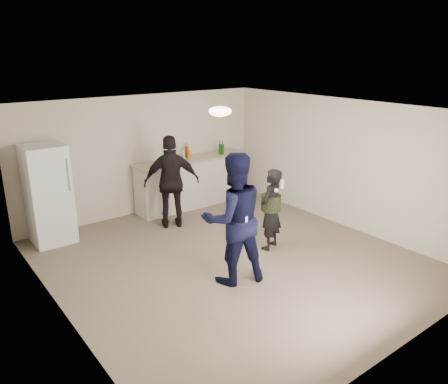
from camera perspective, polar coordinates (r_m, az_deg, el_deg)
floor at (r=7.43m, az=0.95°, el=-8.85°), size 6.00×6.00×0.00m
ceiling at (r=6.68m, az=1.06°, el=10.65°), size 6.00×6.00×0.00m
wall_back at (r=9.40m, az=-10.45°, el=4.80°), size 6.00×0.00×6.00m
wall_front at (r=5.12m, az=22.53°, el=-7.81°), size 6.00×0.00×6.00m
wall_left at (r=5.77m, az=-21.06°, el=-4.70°), size 0.00×6.00×6.00m
wall_right at (r=8.86m, az=15.13°, el=3.65°), size 0.00×6.00×6.00m
counter at (r=9.79m, az=-4.15°, el=1.19°), size 2.60×0.56×1.05m
counter_top at (r=9.65m, az=-4.22°, el=4.29°), size 2.68×0.64×0.04m
fridge at (r=8.41m, az=-21.98°, el=-0.31°), size 0.70×0.70×1.80m
fridge_handle at (r=8.03m, az=-19.67°, el=2.11°), size 0.02×0.02×0.60m
ceiling_dome at (r=6.92m, az=-0.51°, el=10.50°), size 0.36×0.36×0.16m
shaker at (r=9.39m, az=-5.43°, el=4.54°), size 0.08×0.08×0.17m
man at (r=6.42m, az=1.25°, el=-3.51°), size 1.15×1.00×2.00m
woman at (r=7.62m, az=6.12°, el=-2.28°), size 0.62×0.53×1.45m
camo_shorts at (r=7.58m, az=6.16°, el=-1.40°), size 0.34×0.34×0.28m
spectator at (r=8.53m, az=-6.84°, el=1.30°), size 1.16×0.87×1.83m
remote_man at (r=6.20m, az=2.86°, el=-3.84°), size 0.04×0.04×0.15m
nunchuk_man at (r=6.32m, az=3.51°, el=-4.10°), size 0.07×0.07×0.07m
remote_woman at (r=7.28m, az=7.61°, el=1.05°), size 0.04×0.04×0.15m
nunchuk_woman at (r=7.27m, az=6.85°, el=0.21°), size 0.07×0.07×0.07m
bottle_cluster at (r=9.73m, az=-3.11°, el=5.21°), size 1.12×0.29×0.25m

